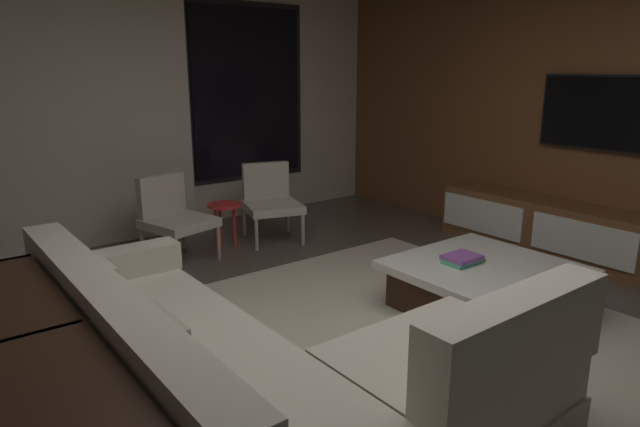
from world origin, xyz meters
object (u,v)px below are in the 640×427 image
at_px(coffee_table, 484,287).
at_px(mounted_tv, 603,113).
at_px(media_console, 599,241).
at_px(accent_chair_near_window, 270,198).
at_px(accent_chair_by_curtain, 173,214).
at_px(sectional_couch, 255,375).
at_px(console_table_behind_couch, 42,406).
at_px(side_stool, 224,212).
at_px(book_stack_on_coffee_table, 463,259).

height_order(coffee_table, mounted_tv, mounted_tv).
distance_m(media_console, mounted_tv, 1.13).
bearing_deg(accent_chair_near_window, accent_chair_by_curtain, 179.54).
xyz_separation_m(accent_chair_near_window, accent_chair_by_curtain, (-1.06, 0.01, 0.00)).
xyz_separation_m(sectional_couch, accent_chair_by_curtain, (0.73, 2.65, 0.14)).
relative_size(sectional_couch, media_console, 0.81).
bearing_deg(accent_chair_near_window, console_table_behind_couch, -137.04).
relative_size(media_console, mounted_tv, 2.71).
bearing_deg(sectional_couch, accent_chair_near_window, 55.98).
distance_m(media_console, console_table_behind_couch, 4.52).
height_order(sectional_couch, mounted_tv, mounted_tv).
distance_m(accent_chair_by_curtain, mounted_tv, 3.96).
height_order(coffee_table, side_stool, side_stool).
height_order(coffee_table, accent_chair_by_curtain, accent_chair_by_curtain).
distance_m(accent_chair_near_window, accent_chair_by_curtain, 1.06).
height_order(side_stool, mounted_tv, mounted_tv).
bearing_deg(media_console, book_stack_on_coffee_table, 173.77).
xyz_separation_m(side_stool, console_table_behind_couch, (-2.15, -2.48, 0.04)).
bearing_deg(side_stool, mounted_tv, -42.17).
distance_m(sectional_couch, coffee_table, 2.04).
xyz_separation_m(sectional_couch, accent_chair_near_window, (1.78, 2.64, 0.14)).
bearing_deg(book_stack_on_coffee_table, media_console, -6.23).
height_order(book_stack_on_coffee_table, accent_chair_by_curtain, accent_chair_by_curtain).
bearing_deg(sectional_couch, side_stool, 64.74).
height_order(accent_chair_near_window, accent_chair_by_curtain, same).
bearing_deg(accent_chair_by_curtain, coffee_table, -62.44).
bearing_deg(sectional_couch, book_stack_on_coffee_table, 8.54).
height_order(book_stack_on_coffee_table, mounted_tv, mounted_tv).
height_order(accent_chair_by_curtain, console_table_behind_couch, accent_chair_by_curtain).
distance_m(accent_chair_near_window, side_stool, 0.55).
relative_size(accent_chair_by_curtain, side_stool, 1.70).
bearing_deg(console_table_behind_couch, mounted_tv, 2.12).
relative_size(sectional_couch, book_stack_on_coffee_table, 8.54).
bearing_deg(side_stool, media_console, -46.62).
xyz_separation_m(sectional_couch, side_stool, (1.23, 2.62, 0.08)).
relative_size(accent_chair_near_window, side_stool, 1.70).
xyz_separation_m(accent_chair_by_curtain, console_table_behind_couch, (-1.64, -2.52, -0.02)).
bearing_deg(media_console, console_table_behind_couch, 179.70).
height_order(sectional_couch, accent_chair_by_curtain, sectional_couch).
bearing_deg(book_stack_on_coffee_table, accent_chair_near_window, 93.61).
xyz_separation_m(sectional_couch, book_stack_on_coffee_table, (1.93, 0.29, 0.10)).
bearing_deg(book_stack_on_coffee_table, coffee_table, -53.76).
xyz_separation_m(coffee_table, accent_chair_by_curtain, (-1.30, 2.49, 0.25)).
distance_m(coffee_table, accent_chair_by_curtain, 2.82).
bearing_deg(mounted_tv, console_table_behind_couch, -177.88).
relative_size(side_stool, mounted_tv, 0.40).
bearing_deg(mounted_tv, coffee_table, -175.20).
bearing_deg(coffee_table, accent_chair_by_curtain, 117.56).
bearing_deg(accent_chair_by_curtain, sectional_couch, -105.35).
distance_m(coffee_table, media_console, 1.58).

